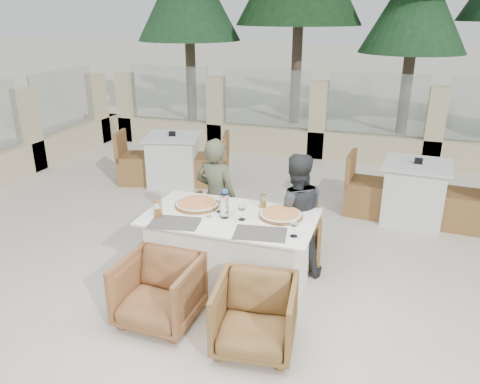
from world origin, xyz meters
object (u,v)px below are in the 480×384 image
(dining_table, at_px, (230,252))
(diner_right, at_px, (295,216))
(olive_dish, at_px, (209,218))
(armchair_near_right, at_px, (255,316))
(diner_left, at_px, (216,197))
(water_bottle, at_px, (225,204))
(armchair_far_right, at_px, (289,233))
(wine_glass_near, at_px, (242,211))
(bg_table_a, at_px, (174,160))
(pizza_right, at_px, (281,214))
(beer_glass_right, at_px, (263,201))
(pizza_left, at_px, (197,203))
(armchair_far_left, at_px, (209,228))
(wine_glass_centre, at_px, (220,203))
(bg_table_b, at_px, (414,192))
(wine_glass_corner, at_px, (294,227))
(armchair_near_left, at_px, (159,291))
(beer_glass_left, at_px, (158,209))

(dining_table, xyz_separation_m, diner_right, (0.52, 0.47, 0.26))
(olive_dish, distance_m, armchair_near_right, 1.01)
(armchair_near_right, distance_m, diner_left, 1.71)
(water_bottle, bearing_deg, armchair_far_right, 61.00)
(dining_table, relative_size, armchair_far_right, 2.43)
(wine_glass_near, height_order, olive_dish, wine_glass_near)
(diner_left, height_order, bg_table_a, diner_left)
(wine_glass_near, xyz_separation_m, olive_dish, (-0.28, -0.10, -0.07))
(pizza_right, distance_m, beer_glass_right, 0.28)
(diner_left, bearing_deg, pizza_left, 99.18)
(diner_left, relative_size, diner_right, 1.02)
(diner_left, bearing_deg, armchair_far_left, 47.33)
(olive_dish, height_order, bg_table_a, olive_dish)
(water_bottle, relative_size, diner_right, 0.21)
(pizza_left, height_order, pizza_right, pizza_left)
(armchair_far_left, xyz_separation_m, diner_left, (0.07, 0.06, 0.35))
(beer_glass_right, bearing_deg, wine_glass_near, -106.15)
(wine_glass_centre, xyz_separation_m, wine_glass_near, (0.25, -0.11, 0.00))
(wine_glass_centre, bearing_deg, dining_table, -25.20)
(diner_left, relative_size, bg_table_b, 0.81)
(armchair_far_left, bearing_deg, wine_glass_near, 143.82)
(beer_glass_right, bearing_deg, olive_dish, -130.22)
(olive_dish, bearing_deg, wine_glass_corner, -5.66)
(water_bottle, height_order, wine_glass_centre, water_bottle)
(dining_table, relative_size, wine_glass_near, 8.70)
(armchair_near_left, height_order, bg_table_b, bg_table_b)
(dining_table, height_order, diner_left, diner_left)
(dining_table, bearing_deg, beer_glass_left, -160.14)
(pizza_right, xyz_separation_m, wine_glass_corner, (0.20, -0.36, 0.07))
(pizza_right, xyz_separation_m, olive_dish, (-0.60, -0.28, -0.00))
(armchair_near_right, relative_size, bg_table_a, 0.39)
(beer_glass_left, distance_m, bg_table_a, 3.09)
(dining_table, xyz_separation_m, armchair_far_left, (-0.46, 0.59, -0.08))
(water_bottle, height_order, bg_table_b, water_bottle)
(wine_glass_centre, height_order, olive_dish, wine_glass_centre)
(armchair_far_right, height_order, diner_left, diner_left)
(armchair_near_left, bearing_deg, beer_glass_right, 58.85)
(armchair_near_left, bearing_deg, olive_dish, 66.23)
(wine_glass_corner, relative_size, armchair_far_right, 0.28)
(beer_glass_left, bearing_deg, water_bottle, 16.83)
(beer_glass_left, relative_size, olive_dish, 1.39)
(armchair_near_right, bearing_deg, wine_glass_corner, 65.17)
(wine_glass_near, distance_m, armchair_far_left, 1.03)
(pizza_left, distance_m, armchair_far_right, 1.13)
(pizza_right, relative_size, olive_dish, 3.72)
(olive_dish, height_order, bg_table_b, olive_dish)
(wine_glass_corner, xyz_separation_m, armchair_far_right, (-0.25, 0.99, -0.56))
(wine_glass_corner, xyz_separation_m, diner_left, (-1.05, 0.88, -0.20))
(armchair_far_left, bearing_deg, armchair_far_right, -158.26)
(armchair_near_left, bearing_deg, pizza_left, 89.98)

